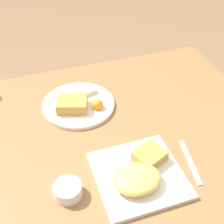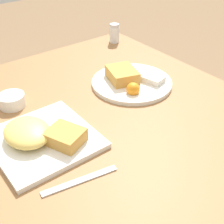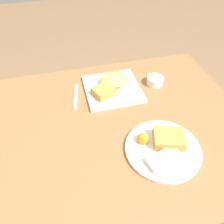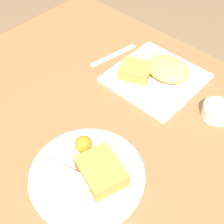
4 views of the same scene
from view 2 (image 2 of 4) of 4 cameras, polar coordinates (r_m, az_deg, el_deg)
dining_table at (r=0.97m, az=0.29°, el=-4.67°), size 1.08×0.88×0.74m
plate_square_near at (r=0.84m, az=-13.01°, el=-4.38°), size 0.26×0.26×0.06m
plate_oval_far at (r=1.08m, az=3.45°, el=5.75°), size 0.28×0.28×0.05m
sauce_ramekin at (r=1.01m, az=-17.85°, el=2.08°), size 0.08×0.08×0.04m
salt_shaker at (r=1.42m, az=0.43°, el=14.03°), size 0.04×0.04×0.08m
butter_knife at (r=0.73m, az=-5.88°, el=-12.38°), size 0.05×0.18×0.00m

